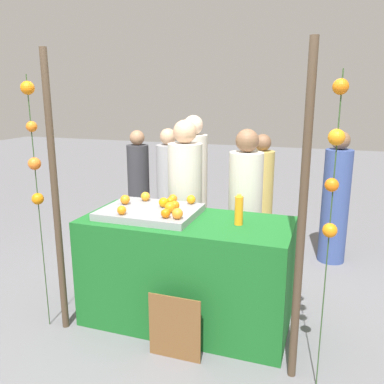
% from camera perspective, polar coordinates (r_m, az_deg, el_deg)
% --- Properties ---
extents(ground_plane, '(24.00, 24.00, 0.00)m').
position_cam_1_polar(ground_plane, '(3.76, -0.78, -17.56)').
color(ground_plane, slate).
extents(stall_counter, '(1.74, 0.78, 0.93)m').
position_cam_1_polar(stall_counter, '(3.54, -0.80, -11.10)').
color(stall_counter, '#196023').
rests_on(stall_counter, ground_plane).
extents(orange_tray, '(0.80, 0.62, 0.06)m').
position_cam_1_polar(orange_tray, '(3.49, -5.93, -2.79)').
color(orange_tray, gray).
rests_on(orange_tray, stall_counter).
extents(orange_0, '(0.08, 0.08, 0.08)m').
position_cam_1_polar(orange_0, '(3.64, -2.70, -0.93)').
color(orange_0, orange).
rests_on(orange_0, orange_tray).
extents(orange_1, '(0.07, 0.07, 0.07)m').
position_cam_1_polar(orange_1, '(3.56, -3.06, -1.31)').
color(orange_1, orange).
rests_on(orange_1, orange_tray).
extents(orange_2, '(0.08, 0.08, 0.08)m').
position_cam_1_polar(orange_2, '(3.42, -2.43, -1.89)').
color(orange_2, orange).
rests_on(orange_2, orange_tray).
extents(orange_3, '(0.08, 0.08, 0.08)m').
position_cam_1_polar(orange_3, '(3.50, -4.03, -1.47)').
color(orange_3, orange).
rests_on(orange_3, orange_tray).
extents(orange_4, '(0.08, 0.08, 0.08)m').
position_cam_1_polar(orange_4, '(3.59, -0.13, -1.06)').
color(orange_4, orange).
rests_on(orange_4, orange_tray).
extents(orange_5, '(0.08, 0.08, 0.08)m').
position_cam_1_polar(orange_5, '(3.63, -9.40, -1.06)').
color(orange_5, orange).
rests_on(orange_5, orange_tray).
extents(orange_6, '(0.09, 0.09, 0.09)m').
position_cam_1_polar(orange_6, '(3.17, -2.06, -3.06)').
color(orange_6, orange).
rests_on(orange_6, orange_tray).
extents(orange_7, '(0.09, 0.09, 0.09)m').
position_cam_1_polar(orange_7, '(3.34, -3.13, -2.18)').
color(orange_7, orange).
rests_on(orange_7, orange_tray).
extents(orange_8, '(0.08, 0.08, 0.08)m').
position_cam_1_polar(orange_8, '(3.20, -3.74, -3.03)').
color(orange_8, orange).
rests_on(orange_8, orange_tray).
extents(orange_9, '(0.08, 0.08, 0.08)m').
position_cam_1_polar(orange_9, '(3.72, -6.58, -0.62)').
color(orange_9, orange).
rests_on(orange_9, orange_tray).
extents(orange_10, '(0.07, 0.07, 0.07)m').
position_cam_1_polar(orange_10, '(3.33, -9.88, -2.54)').
color(orange_10, orange).
rests_on(orange_10, orange_tray).
extents(juice_bottle, '(0.07, 0.07, 0.25)m').
position_cam_1_polar(juice_bottle, '(3.23, 6.62, -2.58)').
color(juice_bottle, orange).
rests_on(juice_bottle, stall_counter).
extents(chalkboard_sign, '(0.41, 0.03, 0.52)m').
position_cam_1_polar(chalkboard_sign, '(3.19, -2.42, -18.62)').
color(chalkboard_sign, brown).
rests_on(chalkboard_sign, ground_plane).
extents(vendor_left, '(0.34, 0.34, 1.70)m').
position_cam_1_polar(vendor_left, '(4.12, -0.96, -2.58)').
color(vendor_left, beige).
rests_on(vendor_left, ground_plane).
extents(vendor_right, '(0.33, 0.33, 1.63)m').
position_cam_1_polar(vendor_right, '(4.02, 7.43, -3.65)').
color(vendor_right, beige).
rests_on(vendor_right, ground_plane).
extents(crowd_person_0, '(0.30, 0.30, 1.49)m').
position_cam_1_polar(crowd_person_0, '(4.96, 9.59, -1.10)').
color(crowd_person_0, tan).
rests_on(crowd_person_0, ground_plane).
extents(crowd_person_1, '(0.31, 0.31, 1.54)m').
position_cam_1_polar(crowd_person_1, '(4.97, 19.54, -1.40)').
color(crowd_person_1, '#384C8C').
rests_on(crowd_person_1, ground_plane).
extents(crowd_person_2, '(0.31, 0.31, 1.53)m').
position_cam_1_polar(crowd_person_2, '(5.19, -3.27, -0.05)').
color(crowd_person_2, '#99999E').
rests_on(crowd_person_2, ground_plane).
extents(crowd_person_3, '(0.29, 0.29, 1.47)m').
position_cam_1_polar(crowd_person_3, '(5.60, -7.51, 0.60)').
color(crowd_person_3, '#333338').
rests_on(crowd_person_3, ground_plane).
extents(crowd_person_4, '(0.34, 0.34, 1.70)m').
position_cam_1_polar(crowd_person_4, '(4.93, 0.19, 0.18)').
color(crowd_person_4, beige).
rests_on(crowd_person_4, ground_plane).
extents(canopy_post_left, '(0.06, 0.06, 2.28)m').
position_cam_1_polar(canopy_post_left, '(3.39, -18.69, -0.83)').
color(canopy_post_left, '#473828').
rests_on(canopy_post_left, ground_plane).
extents(canopy_post_right, '(0.06, 0.06, 2.28)m').
position_cam_1_polar(canopy_post_right, '(2.72, 15.21, -4.16)').
color(canopy_post_right, '#473828').
rests_on(canopy_post_right, ground_plane).
extents(garland_strand_left, '(0.10, 0.11, 2.09)m').
position_cam_1_polar(garland_strand_left, '(3.39, -21.49, 6.06)').
color(garland_strand_left, '#2D4C23').
rests_on(garland_strand_left, ground_plane).
extents(garland_strand_right, '(0.10, 0.10, 2.09)m').
position_cam_1_polar(garland_strand_right, '(2.56, 19.45, 4.07)').
color(garland_strand_right, '#2D4C23').
rests_on(garland_strand_right, ground_plane).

